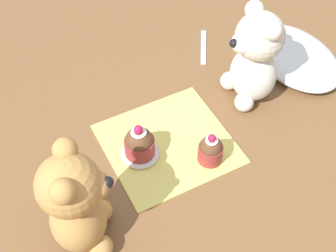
{
  "coord_description": "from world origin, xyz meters",
  "views": [
    {
      "loc": [
        0.5,
        -0.26,
        0.73
      ],
      "look_at": [
        0.0,
        0.0,
        0.06
      ],
      "focal_mm": 50.0,
      "sensor_mm": 36.0,
      "label": 1
    }
  ],
  "objects_px": {
    "teddy_bear_cream": "(255,58)",
    "saucer_plate": "(141,154)",
    "teaspoon": "(204,47)",
    "cupcake_near_tan_bear": "(140,144)",
    "cupcake_near_cream_bear": "(211,150)",
    "teddy_bear_tan": "(76,203)"
  },
  "relations": [
    {
      "from": "cupcake_near_cream_bear",
      "to": "teaspoon",
      "type": "bearing_deg",
      "value": 151.59
    },
    {
      "from": "teddy_bear_cream",
      "to": "cupcake_near_tan_bear",
      "type": "bearing_deg",
      "value": -74.68
    },
    {
      "from": "teddy_bear_cream",
      "to": "teaspoon",
      "type": "xyz_separation_m",
      "value": [
        -0.18,
        -0.01,
        -0.1
      ]
    },
    {
      "from": "teddy_bear_cream",
      "to": "teaspoon",
      "type": "distance_m",
      "value": 0.2
    },
    {
      "from": "teddy_bear_cream",
      "to": "cupcake_near_cream_bear",
      "type": "height_order",
      "value": "teddy_bear_cream"
    },
    {
      "from": "teaspoon",
      "to": "saucer_plate",
      "type": "bearing_deg",
      "value": -19.63
    },
    {
      "from": "cupcake_near_cream_bear",
      "to": "cupcake_near_tan_bear",
      "type": "height_order",
      "value": "cupcake_near_tan_bear"
    },
    {
      "from": "teaspoon",
      "to": "teddy_bear_cream",
      "type": "bearing_deg",
      "value": 33.25
    },
    {
      "from": "cupcake_near_cream_bear",
      "to": "cupcake_near_tan_bear",
      "type": "relative_size",
      "value": 0.91
    },
    {
      "from": "teddy_bear_tan",
      "to": "cupcake_near_cream_bear",
      "type": "distance_m",
      "value": 0.28
    },
    {
      "from": "saucer_plate",
      "to": "cupcake_near_cream_bear",
      "type": "bearing_deg",
      "value": 58.8
    },
    {
      "from": "teddy_bear_cream",
      "to": "saucer_plate",
      "type": "distance_m",
      "value": 0.3
    },
    {
      "from": "teddy_bear_cream",
      "to": "saucer_plate",
      "type": "relative_size",
      "value": 2.91
    },
    {
      "from": "teddy_bear_cream",
      "to": "saucer_plate",
      "type": "height_order",
      "value": "teddy_bear_cream"
    },
    {
      "from": "saucer_plate",
      "to": "cupcake_near_tan_bear",
      "type": "xyz_separation_m",
      "value": [
        0.0,
        -0.0,
        0.03
      ]
    },
    {
      "from": "teaspoon",
      "to": "cupcake_near_tan_bear",
      "type": "bearing_deg",
      "value": -19.63
    },
    {
      "from": "teddy_bear_tan",
      "to": "cupcake_near_cream_bear",
      "type": "height_order",
      "value": "teddy_bear_tan"
    },
    {
      "from": "cupcake_near_tan_bear",
      "to": "teddy_bear_tan",
      "type": "bearing_deg",
      "value": -55.78
    },
    {
      "from": "teddy_bear_tan",
      "to": "cupcake_near_tan_bear",
      "type": "relative_size",
      "value": 2.8
    },
    {
      "from": "teddy_bear_tan",
      "to": "saucer_plate",
      "type": "xyz_separation_m",
      "value": [
        -0.11,
        0.16,
        -0.1
      ]
    },
    {
      "from": "saucer_plate",
      "to": "teaspoon",
      "type": "bearing_deg",
      "value": 129.42
    },
    {
      "from": "saucer_plate",
      "to": "teaspoon",
      "type": "height_order",
      "value": "saucer_plate"
    }
  ]
}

